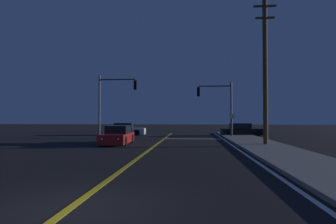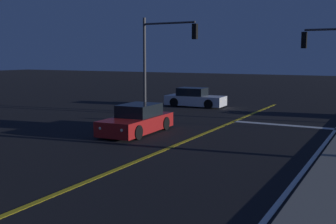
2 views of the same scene
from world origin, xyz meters
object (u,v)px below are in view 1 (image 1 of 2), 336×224
object	(u,v)px
car_parked_curb_white	(126,130)
street_sign_corner	(232,122)
traffic_signal_near_right	(218,101)
car_following_oncoming_black	(242,130)
utility_pole_right	(265,69)
traffic_signal_far_left	(113,96)
car_distant_tail_red	(118,136)

from	to	relation	value
car_parked_curb_white	street_sign_corner	bearing A→B (deg)	59.69
traffic_signal_near_right	street_sign_corner	world-z (taller)	traffic_signal_near_right
car_following_oncoming_black	utility_pole_right	distance (m)	12.29
car_following_oncoming_black	traffic_signal_near_right	distance (m)	4.92
car_parked_curb_white	traffic_signal_far_left	distance (m)	5.50
car_distant_tail_red	car_following_oncoming_black	size ratio (longest dim) A/B	0.96
car_following_oncoming_black	street_sign_corner	world-z (taller)	street_sign_corner
car_following_oncoming_black	car_distant_tail_red	bearing A→B (deg)	-47.84
car_distant_tail_red	street_sign_corner	world-z (taller)	street_sign_corner
car_parked_curb_white	traffic_signal_far_left	xyz separation A→B (m)	(-0.25, -4.32, 3.40)
traffic_signal_far_left	car_distant_tail_red	bearing A→B (deg)	-71.06
car_distant_tail_red	car_parked_curb_white	bearing A→B (deg)	-82.11
car_following_oncoming_black	traffic_signal_far_left	distance (m)	13.99
utility_pole_right	traffic_signal_far_left	bearing A→B (deg)	150.03
car_following_oncoming_black	traffic_signal_far_left	world-z (taller)	traffic_signal_far_left
car_parked_curb_white	traffic_signal_near_right	bearing A→B (deg)	71.07
car_distant_tail_red	traffic_signal_near_right	world-z (taller)	traffic_signal_near_right
traffic_signal_far_left	car_parked_curb_white	bearing A→B (deg)	86.69
traffic_signal_near_right	car_following_oncoming_black	bearing A→B (deg)	-134.62
car_parked_curb_white	utility_pole_right	distance (m)	17.46
car_following_oncoming_black	traffic_signal_near_right	bearing A→B (deg)	-46.94
car_distant_tail_red	street_sign_corner	xyz separation A→B (m)	(8.93, 4.97, 0.96)
utility_pole_right	street_sign_corner	distance (m)	7.01
car_following_oncoming_black	traffic_signal_near_right	size ratio (longest dim) A/B	0.85
car_distant_tail_red	car_following_oncoming_black	world-z (taller)	same
traffic_signal_near_right	utility_pole_right	size ratio (longest dim) A/B	0.54
car_parked_curb_white	street_sign_corner	world-z (taller)	street_sign_corner
car_distant_tail_red	car_following_oncoming_black	xyz separation A→B (m)	(10.73, 10.54, 0.00)
traffic_signal_near_right	street_sign_corner	size ratio (longest dim) A/B	2.39
traffic_signal_near_right	traffic_signal_far_left	size ratio (longest dim) A/B	0.91
traffic_signal_near_right	utility_pole_right	distance (m)	9.07
car_distant_tail_red	car_parked_curb_white	distance (m)	10.87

